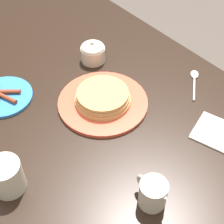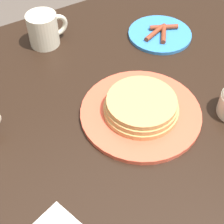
{
  "view_description": "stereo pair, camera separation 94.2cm",
  "coord_description": "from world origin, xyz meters",
  "views": [
    {
      "loc": [
        -0.65,
        0.41,
        1.53
      ],
      "look_at": [
        -0.11,
        -0.03,
        0.79
      ],
      "focal_mm": 55.0,
      "sensor_mm": 36.0,
      "label": 1
    },
    {
      "loc": [
        -0.37,
        -0.47,
        1.36
      ],
      "look_at": [
        -0.11,
        -0.03,
        0.79
      ],
      "focal_mm": 55.0,
      "sensor_mm": 36.0,
      "label": 2
    }
  ],
  "objects": [
    {
      "name": "side_plate_bacon",
      "position": [
        0.18,
        0.18,
        0.76
      ],
      "size": [
        0.19,
        0.19,
        0.02
      ],
      "color": "#337AC6",
      "rests_on": "dining_table"
    },
    {
      "name": "coffee_mug",
      "position": [
        -0.12,
        0.32,
        0.8
      ],
      "size": [
        0.12,
        0.08,
        0.09
      ],
      "color": "beige",
      "rests_on": "dining_table"
    },
    {
      "name": "dining_table",
      "position": [
        0.0,
        0.0,
        0.65
      ],
      "size": [
        1.53,
        0.94,
        0.76
      ],
      "color": "black",
      "rests_on": "ground_plane"
    },
    {
      "name": "creamer_pitcher",
      "position": [
        -0.39,
        0.07,
        0.8
      ],
      "size": [
        0.1,
        0.07,
        0.09
      ],
      "color": "beige",
      "rests_on": "dining_table"
    },
    {
      "name": "sugar_bowl",
      "position": [
        0.15,
        -0.16,
        0.79
      ],
      "size": [
        0.09,
        0.09,
        0.08
      ],
      "color": "beige",
      "rests_on": "dining_table"
    },
    {
      "name": "pancake_plate",
      "position": [
        -0.04,
        -0.05,
        0.77
      ],
      "size": [
        0.28,
        0.28,
        0.05
      ],
      "color": "#DB5138",
      "rests_on": "dining_table"
    },
    {
      "name": "spoon",
      "position": [
        -0.15,
        -0.36,
        0.76
      ],
      "size": [
        0.11,
        0.13,
        0.01
      ],
      "color": "silver",
      "rests_on": "dining_table"
    },
    {
      "name": "ground_plane",
      "position": [
        0.0,
        0.0,
        0.0
      ],
      "size": [
        8.0,
        8.0,
        0.0
      ],
      "primitive_type": "plane",
      "color": "#51473F"
    }
  ]
}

